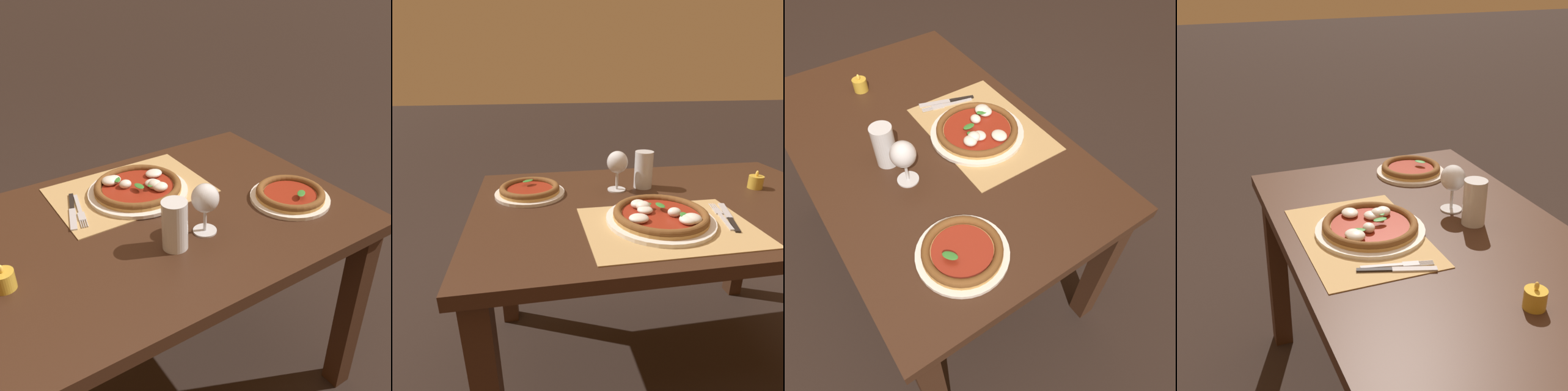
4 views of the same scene
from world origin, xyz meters
TOP-DOWN VIEW (x-y plane):
  - ground_plane at (0.00, 0.00)m, footprint 24.00×24.00m
  - dining_table at (0.00, 0.00)m, footprint 1.34×0.85m
  - paper_placemat at (-0.07, -0.20)m, footprint 0.50×0.35m
  - pizza_near at (-0.09, -0.16)m, footprint 0.33×0.33m
  - pizza_far at (-0.48, 0.15)m, footprint 0.26×0.26m
  - wine_glass at (-0.14, 0.14)m, footprint 0.08×0.08m
  - pint_glass at (-0.03, 0.16)m, footprint 0.07×0.07m
  - fork at (0.12, -0.16)m, footprint 0.06×0.20m
  - knife at (0.14, -0.17)m, footprint 0.08×0.21m
  - votive_candle at (0.40, 0.07)m, footprint 0.06×0.06m

SIDE VIEW (x-z plane):
  - ground_plane at x=0.00m, z-range 0.00..0.00m
  - dining_table at x=0.00m, z-range 0.26..1.00m
  - paper_placemat at x=-0.07m, z-range 0.74..0.74m
  - fork at x=0.12m, z-range 0.74..0.75m
  - knife at x=0.14m, z-range 0.74..0.75m
  - pizza_far at x=-0.48m, z-range 0.74..0.78m
  - pizza_near at x=-0.09m, z-range 0.74..0.79m
  - votive_candle at x=0.40m, z-range 0.73..0.80m
  - pint_glass at x=-0.03m, z-range 0.74..0.88m
  - wine_glass at x=-0.14m, z-range 0.77..0.92m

